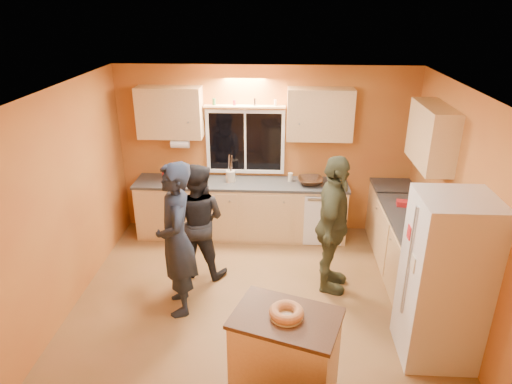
# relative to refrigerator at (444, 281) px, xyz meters

# --- Properties ---
(ground) EXTENTS (4.50, 4.50, 0.00)m
(ground) POSITION_rel_refrigerator_xyz_m (-1.89, 0.80, -0.90)
(ground) COLOR brown
(ground) RESTS_ON ground
(room_shell) EXTENTS (4.54, 4.04, 2.61)m
(room_shell) POSITION_rel_refrigerator_xyz_m (-1.77, 1.21, 0.72)
(room_shell) COLOR #C07C31
(room_shell) RESTS_ON ground
(back_counter) EXTENTS (4.23, 0.62, 0.90)m
(back_counter) POSITION_rel_refrigerator_xyz_m (-1.88, 2.50, -0.45)
(back_counter) COLOR tan
(back_counter) RESTS_ON ground
(right_counter) EXTENTS (0.62, 1.84, 0.90)m
(right_counter) POSITION_rel_refrigerator_xyz_m (0.06, 1.30, -0.45)
(right_counter) COLOR tan
(right_counter) RESTS_ON ground
(refrigerator) EXTENTS (0.72, 0.70, 1.80)m
(refrigerator) POSITION_rel_refrigerator_xyz_m (0.00, 0.00, 0.00)
(refrigerator) COLOR silver
(refrigerator) RESTS_ON ground
(island) EXTENTS (1.09, 0.90, 0.90)m
(island) POSITION_rel_refrigerator_xyz_m (-1.57, -0.64, -0.44)
(island) COLOR tan
(island) RESTS_ON ground
(bundt_pastry) EXTENTS (0.31, 0.31, 0.09)m
(bundt_pastry) POSITION_rel_refrigerator_xyz_m (-1.57, -0.64, 0.05)
(bundt_pastry) COLOR tan
(bundt_pastry) RESTS_ON island
(person_left) EXTENTS (0.61, 0.78, 1.87)m
(person_left) POSITION_rel_refrigerator_xyz_m (-2.82, 0.61, 0.03)
(person_left) COLOR black
(person_left) RESTS_ON ground
(person_center) EXTENTS (0.86, 0.73, 1.57)m
(person_center) POSITION_rel_refrigerator_xyz_m (-2.72, 1.40, -0.11)
(person_center) COLOR black
(person_center) RESTS_ON ground
(person_right) EXTENTS (0.65, 1.12, 1.79)m
(person_right) POSITION_rel_refrigerator_xyz_m (-0.99, 1.14, -0.00)
(person_right) COLOR #3A3D27
(person_right) RESTS_ON ground
(mixing_bowl) EXTENTS (0.40, 0.40, 0.09)m
(mixing_bowl) POSITION_rel_refrigerator_xyz_m (-1.19, 2.49, 0.05)
(mixing_bowl) COLOR #311F10
(mixing_bowl) RESTS_ON back_counter
(utensil_crock) EXTENTS (0.14, 0.14, 0.17)m
(utensil_crock) POSITION_rel_refrigerator_xyz_m (-2.40, 2.52, 0.09)
(utensil_crock) COLOR beige
(utensil_crock) RESTS_ON back_counter
(potted_plant) EXTENTS (0.26, 0.23, 0.28)m
(potted_plant) POSITION_rel_refrigerator_xyz_m (-0.00, 0.84, 0.14)
(potted_plant) COLOR gray
(potted_plant) RESTS_ON right_counter
(red_box) EXTENTS (0.18, 0.14, 0.07)m
(red_box) POSITION_rel_refrigerator_xyz_m (0.01, 1.77, 0.04)
(red_box) COLOR red
(red_box) RESTS_ON right_counter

